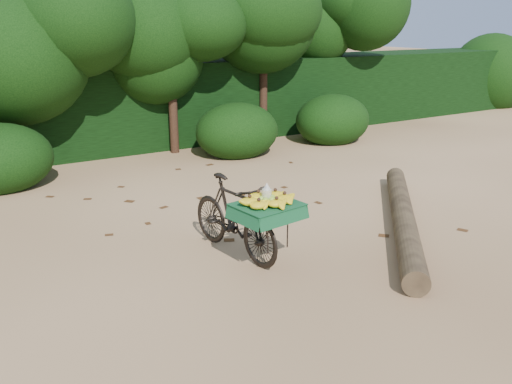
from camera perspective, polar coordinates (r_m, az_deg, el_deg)
ground at (r=7.02m, az=4.70°, el=-4.73°), size 80.00×80.00×0.00m
vendor_bicycle at (r=6.31m, az=-2.19°, el=-2.56°), size 0.78×1.72×0.95m
fallen_log at (r=7.56m, az=15.23°, el=-2.48°), size 2.94×3.19×0.29m
hedge_backdrop at (r=12.28m, az=-12.90°, el=8.91°), size 26.00×1.80×1.80m
tree_row at (r=11.22m, az=-15.14°, el=13.62°), size 14.50×2.00×4.00m
bush_clumps at (r=10.71m, az=-6.69°, el=5.55°), size 8.80×1.70×0.90m
leaf_litter at (r=7.52m, az=1.79°, el=-3.10°), size 7.00×7.30×0.01m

